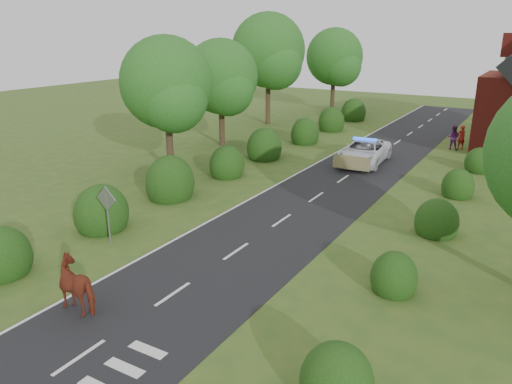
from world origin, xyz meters
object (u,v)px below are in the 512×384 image
Objects in this scene: road_sign at (107,207)px; police_van at (364,152)px; pedestrian_red at (461,137)px; pedestrian_purple at (453,138)px; cow at (80,287)px.

police_van is at bearing 75.21° from road_sign.
pedestrian_purple is at bearing 9.11° from pedestrian_red.
pedestrian_purple reaches higher than cow.
road_sign is 1.43× the size of pedestrian_red.
pedestrian_purple is (6.22, 29.79, 0.18)m from cow.
cow is 22.44m from police_van.
pedestrian_purple reaches higher than pedestrian_red.
police_van is 8.63m from pedestrian_purple.
police_van is (4.82, 18.24, -0.86)m from road_sign.
road_sign reaches higher than pedestrian_purple.
pedestrian_red is (6.69, 30.38, 0.16)m from cow.
road_sign is at bearing 71.30° from pedestrian_purple.
cow is 1.15× the size of pedestrian_red.
cow is (3.00, -4.12, -0.93)m from road_sign.
pedestrian_red is 0.75m from pedestrian_purple.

